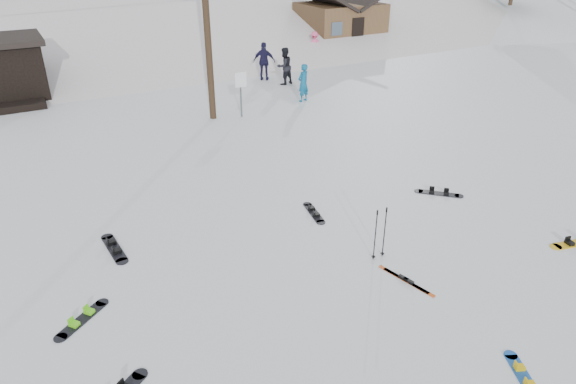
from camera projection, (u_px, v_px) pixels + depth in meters
ground at (398, 354)px, 9.29m from camera, size 200.00×200.00×0.00m
ski_slope at (68, 120)px, 57.57m from camera, size 60.00×85.24×65.97m
ridge_right at (368, 79)px, 69.69m from camera, size 45.66×93.98×54.59m
treeline_right at (404, 0)px, 57.61m from camera, size 20.00×60.00×10.00m
trail_sign at (241, 86)px, 20.63m from camera, size 0.50×0.09×1.85m
lift_hut at (6, 69)px, 22.81m from camera, size 3.40×4.10×2.75m
cabin at (340, 23)px, 33.81m from camera, size 5.39×4.40×3.77m
hero_snowboard at (524, 377)px, 8.78m from camera, size 0.70×1.17×0.09m
hero_skis at (406, 280)px, 11.22m from camera, size 0.40×1.46×0.08m
ski_poles at (380, 233)px, 11.75m from camera, size 0.36×0.09×1.30m
board_scatter_b at (114, 248)px, 12.35m from camera, size 0.37×1.55×0.11m
board_scatter_c at (82, 319)px, 10.10m from camera, size 1.15×0.93×0.10m
board_scatter_d at (439, 193)px, 14.95m from camera, size 1.07×1.07×0.10m
board_scatter_f at (314, 213)px, 13.92m from camera, size 0.44×1.27×0.09m
skier_teal at (303, 83)px, 22.78m from camera, size 0.71×0.59×1.67m
skier_dark at (284, 66)px, 25.33m from camera, size 1.01×0.86×1.80m
skier_pink at (314, 44)px, 31.16m from camera, size 1.03×0.68×1.48m
skier_navy at (264, 61)px, 26.04m from camera, size 1.18×1.02×1.90m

